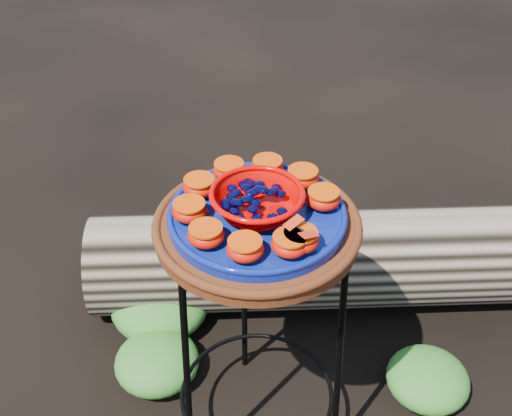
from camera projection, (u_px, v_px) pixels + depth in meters
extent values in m
cylinder|color=#4A220B|center=(257.00, 228.00, 1.35)|extent=(0.43, 0.43, 0.03)
cylinder|color=#0A0A63|center=(257.00, 217.00, 1.34)|extent=(0.37, 0.37, 0.02)
ellipsoid|color=#D30404|center=(300.00, 240.00, 1.23)|extent=(0.07, 0.07, 0.04)
ellipsoid|color=#D30404|center=(323.00, 199.00, 1.33)|extent=(0.07, 0.07, 0.04)
ellipsoid|color=#D30404|center=(303.00, 178.00, 1.39)|extent=(0.07, 0.07, 0.04)
ellipsoid|color=#D30404|center=(267.00, 167.00, 1.43)|extent=(0.07, 0.07, 0.04)
ellipsoid|color=#D30404|center=(229.00, 171.00, 1.42)|extent=(0.07, 0.07, 0.04)
ellipsoid|color=#D30404|center=(199.00, 186.00, 1.37)|extent=(0.07, 0.07, 0.04)
ellipsoid|color=#D30404|center=(190.00, 211.00, 1.30)|extent=(0.07, 0.07, 0.04)
ellipsoid|color=#D30404|center=(206.00, 235.00, 1.24)|extent=(0.07, 0.07, 0.04)
ellipsoid|color=#D30404|center=(245.00, 249.00, 1.21)|extent=(0.07, 0.07, 0.04)
ellipsoid|color=#D30404|center=(290.00, 244.00, 1.22)|extent=(0.07, 0.07, 0.04)
ellipsoid|color=#2F6F28|center=(157.00, 361.00, 1.90)|extent=(0.25, 0.25, 0.13)
ellipsoid|color=#2F6F28|center=(428.00, 378.00, 1.85)|extent=(0.24, 0.24, 0.12)
ellipsoid|color=#2F6F28|center=(160.00, 303.00, 2.06)|extent=(0.31, 0.31, 0.16)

